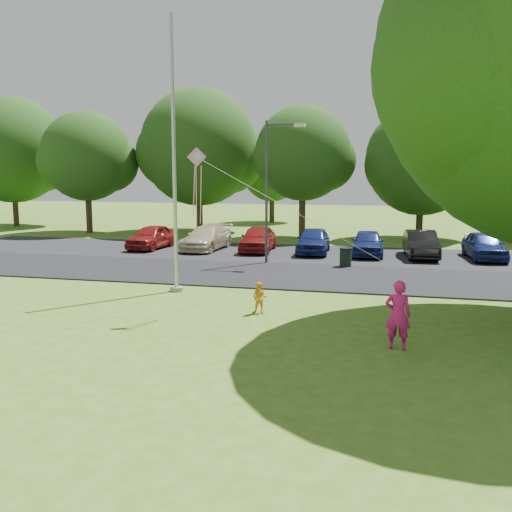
% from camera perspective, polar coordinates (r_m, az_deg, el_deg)
% --- Properties ---
extents(ground, '(120.00, 120.00, 0.00)m').
position_cam_1_polar(ground, '(16.02, -2.74, -7.78)').
color(ground, '#416B1C').
rests_on(ground, ground).
extents(park_road, '(60.00, 6.00, 0.06)m').
position_cam_1_polar(park_road, '(24.55, 3.16, -1.95)').
color(park_road, black).
rests_on(park_road, ground).
extents(parking_strip, '(42.00, 7.00, 0.06)m').
position_cam_1_polar(parking_strip, '(30.88, 5.35, 0.20)').
color(parking_strip, black).
rests_on(parking_strip, ground).
extents(flagpole, '(0.50, 0.50, 10.00)m').
position_cam_1_polar(flagpole, '(21.25, -8.16, 7.57)').
color(flagpole, '#B7BABF').
rests_on(flagpole, ground).
extents(street_lamp, '(1.92, 0.28, 6.82)m').
position_cam_1_polar(street_lamp, '(27.33, 1.62, 7.71)').
color(street_lamp, '#3F3F44').
rests_on(street_lamp, ground).
extents(trash_can, '(0.58, 0.58, 0.93)m').
position_cam_1_polar(trash_can, '(26.90, 8.94, -0.17)').
color(trash_can, black).
rests_on(trash_can, ground).
extents(tree_row, '(64.35, 11.94, 10.88)m').
position_cam_1_polar(tree_row, '(39.09, 9.69, 10.22)').
color(tree_row, '#332316').
rests_on(tree_row, ground).
extents(horizon_trees, '(77.46, 7.20, 7.02)m').
position_cam_1_polar(horizon_trees, '(48.62, 13.39, 8.10)').
color(horizon_trees, '#332316').
rests_on(horizon_trees, ground).
extents(parked_cars, '(19.90, 4.76, 1.42)m').
position_cam_1_polar(parked_cars, '(30.88, 4.99, 1.55)').
color(parked_cars, maroon).
rests_on(parked_cars, ground).
extents(woman, '(0.66, 0.43, 1.78)m').
position_cam_1_polar(woman, '(14.89, 14.00, -5.74)').
color(woman, '#D31C73').
rests_on(woman, ground).
extents(child_yellow, '(0.52, 0.42, 1.02)m').
position_cam_1_polar(child_yellow, '(18.05, 0.36, -4.23)').
color(child_yellow, yellow).
rests_on(child_yellow, ground).
extents(kite, '(6.34, 2.38, 3.18)m').
position_cam_1_polar(kite, '(17.45, -5.50, 8.20)').
color(kite, pink).
rests_on(kite, ground).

